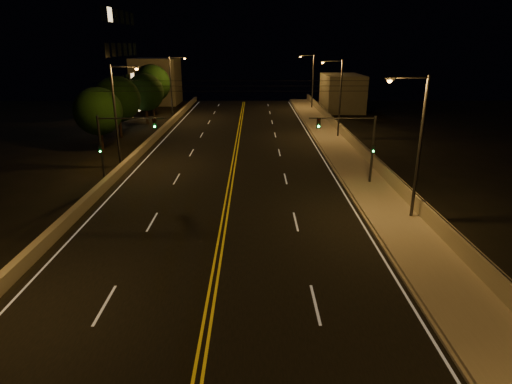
{
  "coord_description": "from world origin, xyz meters",
  "views": [
    {
      "loc": [
        1.88,
        -5.19,
        10.54
      ],
      "look_at": [
        2.0,
        18.0,
        2.5
      ],
      "focal_mm": 30.0,
      "sensor_mm": 36.0,
      "label": 1
    }
  ],
  "objects_px": {
    "traffic_signal_left": "(114,142)",
    "tree_3": "(152,84)",
    "streetlight_6": "(173,83)",
    "tree_2": "(145,92)",
    "tree_1": "(117,99)",
    "streetlight_1": "(416,140)",
    "streetlight_5": "(118,110)",
    "streetlight_2": "(338,94)",
    "streetlight_3": "(311,78)",
    "tree_0": "(98,111)",
    "traffic_signal_right": "(359,141)"
  },
  "relations": [
    {
      "from": "traffic_signal_left",
      "to": "tree_3",
      "type": "xyz_separation_m",
      "value": [
        -4.92,
        34.87,
        1.31
      ]
    },
    {
      "from": "streetlight_6",
      "to": "tree_2",
      "type": "xyz_separation_m",
      "value": [
        -3.03,
        -4.48,
        -0.86
      ]
    },
    {
      "from": "tree_1",
      "to": "tree_3",
      "type": "xyz_separation_m",
      "value": [
        0.32,
        16.37,
        0.36
      ]
    },
    {
      "from": "streetlight_1",
      "to": "streetlight_5",
      "type": "relative_size",
      "value": 1.0
    },
    {
      "from": "streetlight_2",
      "to": "streetlight_3",
      "type": "relative_size",
      "value": 1.0
    },
    {
      "from": "streetlight_2",
      "to": "streetlight_6",
      "type": "height_order",
      "value": "same"
    },
    {
      "from": "streetlight_6",
      "to": "tree_1",
      "type": "xyz_separation_m",
      "value": [
        -4.05,
        -13.6,
        -0.68
      ]
    },
    {
      "from": "tree_2",
      "to": "streetlight_6",
      "type": "bearing_deg",
      "value": 55.91
    },
    {
      "from": "streetlight_6",
      "to": "tree_0",
      "type": "height_order",
      "value": "streetlight_6"
    },
    {
      "from": "tree_3",
      "to": "tree_0",
      "type": "bearing_deg",
      "value": -90.53
    },
    {
      "from": "streetlight_6",
      "to": "traffic_signal_right",
      "type": "distance_m",
      "value": 37.77
    },
    {
      "from": "tree_0",
      "to": "tree_2",
      "type": "xyz_separation_m",
      "value": [
        0.91,
        16.09,
        0.18
      ]
    },
    {
      "from": "streetlight_6",
      "to": "tree_3",
      "type": "xyz_separation_m",
      "value": [
        -3.73,
        2.78,
        -0.32
      ]
    },
    {
      "from": "traffic_signal_right",
      "to": "tree_3",
      "type": "bearing_deg",
      "value": 124.06
    },
    {
      "from": "streetlight_2",
      "to": "streetlight_5",
      "type": "relative_size",
      "value": 1.0
    },
    {
      "from": "streetlight_2",
      "to": "traffic_signal_left",
      "type": "distance_m",
      "value": 26.99
    },
    {
      "from": "tree_0",
      "to": "tree_3",
      "type": "relative_size",
      "value": 0.85
    },
    {
      "from": "tree_0",
      "to": "tree_2",
      "type": "relative_size",
      "value": 0.96
    },
    {
      "from": "streetlight_2",
      "to": "tree_3",
      "type": "relative_size",
      "value": 1.16
    },
    {
      "from": "tree_3",
      "to": "tree_1",
      "type": "bearing_deg",
      "value": -91.11
    },
    {
      "from": "streetlight_5",
      "to": "tree_0",
      "type": "relative_size",
      "value": 1.36
    },
    {
      "from": "streetlight_5",
      "to": "tree_2",
      "type": "relative_size",
      "value": 1.3
    },
    {
      "from": "streetlight_1",
      "to": "traffic_signal_left",
      "type": "xyz_separation_m",
      "value": [
        -20.25,
        7.03,
        -1.63
      ]
    },
    {
      "from": "traffic_signal_right",
      "to": "tree_1",
      "type": "relative_size",
      "value": 0.77
    },
    {
      "from": "streetlight_3",
      "to": "streetlight_5",
      "type": "height_order",
      "value": "same"
    },
    {
      "from": "streetlight_1",
      "to": "streetlight_3",
      "type": "bearing_deg",
      "value": 90.0
    },
    {
      "from": "streetlight_6",
      "to": "traffic_signal_left",
      "type": "distance_m",
      "value": 32.16
    },
    {
      "from": "streetlight_3",
      "to": "tree_1",
      "type": "xyz_separation_m",
      "value": [
        -25.48,
        -23.18,
        -0.68
      ]
    },
    {
      "from": "streetlight_1",
      "to": "traffic_signal_left",
      "type": "bearing_deg",
      "value": 160.84
    },
    {
      "from": "tree_3",
      "to": "streetlight_3",
      "type": "bearing_deg",
      "value": 15.14
    },
    {
      "from": "streetlight_3",
      "to": "streetlight_6",
      "type": "distance_m",
      "value": 23.48
    },
    {
      "from": "traffic_signal_right",
      "to": "tree_2",
      "type": "height_order",
      "value": "tree_2"
    },
    {
      "from": "streetlight_3",
      "to": "tree_3",
      "type": "distance_m",
      "value": 26.07
    },
    {
      "from": "streetlight_3",
      "to": "streetlight_5",
      "type": "distance_m",
      "value": 42.05
    },
    {
      "from": "streetlight_3",
      "to": "traffic_signal_right",
      "type": "bearing_deg",
      "value": -92.18
    },
    {
      "from": "streetlight_3",
      "to": "traffic_signal_left",
      "type": "xyz_separation_m",
      "value": [
        -20.25,
        -41.68,
        -1.63
      ]
    },
    {
      "from": "tree_1",
      "to": "tree_3",
      "type": "height_order",
      "value": "tree_3"
    },
    {
      "from": "streetlight_1",
      "to": "tree_2",
      "type": "xyz_separation_m",
      "value": [
        -24.46,
        34.65,
        -0.86
      ]
    },
    {
      "from": "tree_0",
      "to": "tree_1",
      "type": "bearing_deg",
      "value": 90.84
    },
    {
      "from": "tree_1",
      "to": "tree_3",
      "type": "bearing_deg",
      "value": 88.89
    },
    {
      "from": "streetlight_3",
      "to": "tree_1",
      "type": "relative_size",
      "value": 1.25
    },
    {
      "from": "streetlight_2",
      "to": "tree_1",
      "type": "height_order",
      "value": "streetlight_2"
    },
    {
      "from": "traffic_signal_right",
      "to": "traffic_signal_left",
      "type": "height_order",
      "value": "same"
    },
    {
      "from": "tree_0",
      "to": "streetlight_6",
      "type": "bearing_deg",
      "value": 79.14
    },
    {
      "from": "streetlight_2",
      "to": "traffic_signal_right",
      "type": "height_order",
      "value": "streetlight_2"
    },
    {
      "from": "streetlight_5",
      "to": "streetlight_6",
      "type": "xyz_separation_m",
      "value": [
        0.0,
        26.6,
        0.0
      ]
    },
    {
      "from": "traffic_signal_right",
      "to": "tree_1",
      "type": "bearing_deg",
      "value": 142.26
    },
    {
      "from": "streetlight_1",
      "to": "traffic_signal_left",
      "type": "distance_m",
      "value": 21.49
    },
    {
      "from": "tree_2",
      "to": "traffic_signal_right",
      "type": "bearing_deg",
      "value": -50.36
    },
    {
      "from": "streetlight_1",
      "to": "tree_2",
      "type": "relative_size",
      "value": 1.3
    }
  ]
}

